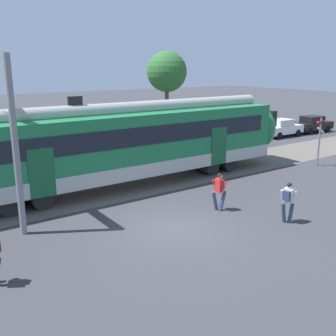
{
  "coord_description": "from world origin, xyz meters",
  "views": [
    {
      "loc": [
        -8.32,
        -11.31,
        6.1
      ],
      "look_at": [
        1.58,
        2.75,
        1.6
      ],
      "focal_mm": 42.0,
      "sensor_mm": 36.0,
      "label": 1
    }
  ],
  "objects_px": {
    "pedestrian_white": "(288,199)",
    "parked_car_white": "(282,128)",
    "pedestrian_red": "(219,189)",
    "parked_car_tan": "(243,134)",
    "parked_car_black": "(313,124)",
    "crossing_signal": "(320,134)"
  },
  "relations": [
    {
      "from": "pedestrian_white",
      "to": "parked_car_white",
      "type": "xyz_separation_m",
      "value": [
        15.65,
        13.05,
        -0.21
      ]
    },
    {
      "from": "pedestrian_red",
      "to": "parked_car_white",
      "type": "bearing_deg",
      "value": 31.69
    },
    {
      "from": "pedestrian_red",
      "to": "pedestrian_white",
      "type": "distance_m",
      "value": 2.9
    },
    {
      "from": "pedestrian_white",
      "to": "parked_car_white",
      "type": "relative_size",
      "value": 0.42
    },
    {
      "from": "parked_car_tan",
      "to": "pedestrian_white",
      "type": "bearing_deg",
      "value": -129.69
    },
    {
      "from": "parked_car_white",
      "to": "parked_car_black",
      "type": "relative_size",
      "value": 0.98
    },
    {
      "from": "pedestrian_white",
      "to": "parked_car_white",
      "type": "height_order",
      "value": "pedestrian_white"
    },
    {
      "from": "pedestrian_white",
      "to": "parked_car_tan",
      "type": "xyz_separation_m",
      "value": [
        10.65,
        12.83,
        -0.21
      ]
    },
    {
      "from": "crossing_signal",
      "to": "pedestrian_white",
      "type": "bearing_deg",
      "value": -151.82
    },
    {
      "from": "parked_car_black",
      "to": "crossing_signal",
      "type": "distance_m",
      "value": 13.48
    },
    {
      "from": "pedestrian_white",
      "to": "crossing_signal",
      "type": "height_order",
      "value": "crossing_signal"
    },
    {
      "from": "pedestrian_white",
      "to": "parked_car_white",
      "type": "distance_m",
      "value": 20.38
    },
    {
      "from": "crossing_signal",
      "to": "pedestrian_red",
      "type": "bearing_deg",
      "value": -167.61
    },
    {
      "from": "pedestrian_white",
      "to": "parked_car_tan",
      "type": "height_order",
      "value": "pedestrian_white"
    },
    {
      "from": "parked_car_tan",
      "to": "parked_car_black",
      "type": "height_order",
      "value": "same"
    },
    {
      "from": "parked_car_tan",
      "to": "parked_car_white",
      "type": "height_order",
      "value": "same"
    },
    {
      "from": "pedestrian_red",
      "to": "parked_car_white",
      "type": "xyz_separation_m",
      "value": [
        16.95,
        10.46,
        -0.18
      ]
    },
    {
      "from": "parked_car_tan",
      "to": "pedestrian_red",
      "type": "bearing_deg",
      "value": -139.39
    },
    {
      "from": "pedestrian_red",
      "to": "parked_car_white",
      "type": "distance_m",
      "value": 19.92
    },
    {
      "from": "parked_car_white",
      "to": "parked_car_black",
      "type": "height_order",
      "value": "same"
    },
    {
      "from": "parked_car_tan",
      "to": "crossing_signal",
      "type": "xyz_separation_m",
      "value": [
        -1.56,
        -7.96,
        1.23
      ]
    },
    {
      "from": "parked_car_white",
      "to": "crossing_signal",
      "type": "relative_size",
      "value": 1.34
    }
  ]
}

